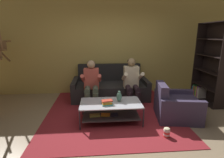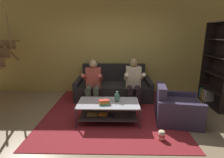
{
  "view_description": "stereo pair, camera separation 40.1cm",
  "coord_description": "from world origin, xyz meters",
  "px_view_note": "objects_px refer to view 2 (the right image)",
  "views": [
    {
      "loc": [
        -0.42,
        -2.95,
        1.82
      ],
      "look_at": [
        -0.1,
        0.96,
        0.8
      ],
      "focal_mm": 28.0,
      "sensor_mm": 36.0,
      "label": 1
    },
    {
      "loc": [
        -0.02,
        -2.97,
        1.82
      ],
      "look_at": [
        -0.1,
        0.96,
        0.8
      ],
      "focal_mm": 28.0,
      "sensor_mm": 36.0,
      "label": 2
    }
  ],
  "objects_px": {
    "armchair": "(176,109)",
    "coffee_table": "(108,109)",
    "vase": "(117,97)",
    "popcorn_tub": "(162,135)",
    "bookshelf": "(218,71)",
    "book_stack": "(104,102)",
    "couch": "(114,87)",
    "person_seated_left": "(93,81)",
    "person_seated_right": "(134,81)"
  },
  "relations": [
    {
      "from": "person_seated_left",
      "to": "coffee_table",
      "type": "height_order",
      "value": "person_seated_left"
    },
    {
      "from": "vase",
      "to": "popcorn_tub",
      "type": "distance_m",
      "value": 1.16
    },
    {
      "from": "book_stack",
      "to": "bookshelf",
      "type": "distance_m",
      "value": 3.07
    },
    {
      "from": "person_seated_left",
      "to": "armchair",
      "type": "height_order",
      "value": "person_seated_left"
    },
    {
      "from": "person_seated_left",
      "to": "vase",
      "type": "distance_m",
      "value": 1.03
    },
    {
      "from": "couch",
      "to": "popcorn_tub",
      "type": "height_order",
      "value": "couch"
    },
    {
      "from": "bookshelf",
      "to": "popcorn_tub",
      "type": "bearing_deg",
      "value": -137.03
    },
    {
      "from": "person_seated_left",
      "to": "person_seated_right",
      "type": "bearing_deg",
      "value": 0.21
    },
    {
      "from": "person_seated_right",
      "to": "vase",
      "type": "height_order",
      "value": "person_seated_right"
    },
    {
      "from": "person_seated_left",
      "to": "popcorn_tub",
      "type": "bearing_deg",
      "value": -48.5
    },
    {
      "from": "armchair",
      "to": "popcorn_tub",
      "type": "height_order",
      "value": "armchair"
    },
    {
      "from": "person_seated_right",
      "to": "bookshelf",
      "type": "xyz_separation_m",
      "value": [
        2.15,
        0.1,
        0.24
      ]
    },
    {
      "from": "person_seated_left",
      "to": "coffee_table",
      "type": "distance_m",
      "value": 1.04
    },
    {
      "from": "person_seated_right",
      "to": "bookshelf",
      "type": "bearing_deg",
      "value": 2.65
    },
    {
      "from": "vase",
      "to": "popcorn_tub",
      "type": "xyz_separation_m",
      "value": [
        0.78,
        -0.75,
        -0.43
      ]
    },
    {
      "from": "book_stack",
      "to": "popcorn_tub",
      "type": "height_order",
      "value": "book_stack"
    },
    {
      "from": "couch",
      "to": "vase",
      "type": "distance_m",
      "value": 1.43
    },
    {
      "from": "popcorn_tub",
      "to": "coffee_table",
      "type": "bearing_deg",
      "value": 144.57
    },
    {
      "from": "couch",
      "to": "person_seated_left",
      "type": "xyz_separation_m",
      "value": [
        -0.52,
        -0.59,
        0.35
      ]
    },
    {
      "from": "person_seated_right",
      "to": "armchair",
      "type": "height_order",
      "value": "person_seated_right"
    },
    {
      "from": "coffee_table",
      "to": "couch",
      "type": "bearing_deg",
      "value": 86.0
    },
    {
      "from": "couch",
      "to": "coffee_table",
      "type": "relative_size",
      "value": 1.68
    },
    {
      "from": "couch",
      "to": "person_seated_left",
      "type": "distance_m",
      "value": 0.86
    },
    {
      "from": "bookshelf",
      "to": "popcorn_tub",
      "type": "relative_size",
      "value": 11.3
    },
    {
      "from": "person_seated_left",
      "to": "popcorn_tub",
      "type": "distance_m",
      "value": 2.16
    },
    {
      "from": "person_seated_right",
      "to": "book_stack",
      "type": "height_order",
      "value": "person_seated_right"
    },
    {
      "from": "person_seated_left",
      "to": "coffee_table",
      "type": "bearing_deg",
      "value": -64.65
    },
    {
      "from": "bookshelf",
      "to": "armchair",
      "type": "bearing_deg",
      "value": -144.29
    },
    {
      "from": "vase",
      "to": "book_stack",
      "type": "relative_size",
      "value": 0.96
    },
    {
      "from": "coffee_table",
      "to": "book_stack",
      "type": "height_order",
      "value": "book_stack"
    },
    {
      "from": "couch",
      "to": "coffee_table",
      "type": "bearing_deg",
      "value": -94.0
    },
    {
      "from": "couch",
      "to": "vase",
      "type": "xyz_separation_m",
      "value": [
        0.09,
        -1.41,
        0.23
      ]
    },
    {
      "from": "couch",
      "to": "coffee_table",
      "type": "xyz_separation_m",
      "value": [
        -0.1,
        -1.47,
        -0.01
      ]
    },
    {
      "from": "couch",
      "to": "armchair",
      "type": "height_order",
      "value": "couch"
    },
    {
      "from": "person_seated_left",
      "to": "armchair",
      "type": "relative_size",
      "value": 1.18
    },
    {
      "from": "bookshelf",
      "to": "book_stack",
      "type": "bearing_deg",
      "value": -159.21
    },
    {
      "from": "person_seated_right",
      "to": "vase",
      "type": "relative_size",
      "value": 5.37
    },
    {
      "from": "coffee_table",
      "to": "armchair",
      "type": "relative_size",
      "value": 1.28
    },
    {
      "from": "couch",
      "to": "bookshelf",
      "type": "height_order",
      "value": "bookshelf"
    },
    {
      "from": "vase",
      "to": "bookshelf",
      "type": "height_order",
      "value": "bookshelf"
    },
    {
      "from": "couch",
      "to": "person_seated_left",
      "type": "relative_size",
      "value": 1.82
    },
    {
      "from": "armchair",
      "to": "book_stack",
      "type": "bearing_deg",
      "value": -175.09
    },
    {
      "from": "person_seated_right",
      "to": "popcorn_tub",
      "type": "bearing_deg",
      "value": -77.4
    },
    {
      "from": "coffee_table",
      "to": "popcorn_tub",
      "type": "bearing_deg",
      "value": -35.43
    },
    {
      "from": "armchair",
      "to": "coffee_table",
      "type": "bearing_deg",
      "value": -178.71
    },
    {
      "from": "couch",
      "to": "person_seated_left",
      "type": "bearing_deg",
      "value": -131.24
    },
    {
      "from": "person_seated_left",
      "to": "armchair",
      "type": "distance_m",
      "value": 2.08
    },
    {
      "from": "vase",
      "to": "book_stack",
      "type": "bearing_deg",
      "value": -149.88
    },
    {
      "from": "bookshelf",
      "to": "person_seated_left",
      "type": "bearing_deg",
      "value": -178.14
    },
    {
      "from": "person_seated_right",
      "to": "bookshelf",
      "type": "height_order",
      "value": "bookshelf"
    }
  ]
}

